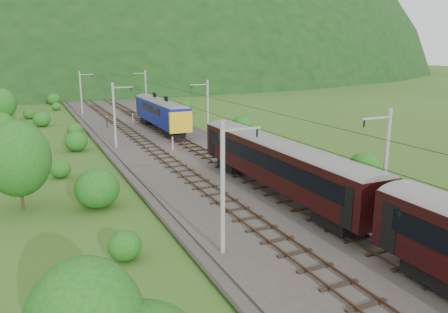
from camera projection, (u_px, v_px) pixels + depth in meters
name	position (u px, v px, depth m)	size (l,w,h in m)	color
ground	(308.00, 239.00, 28.68)	(600.00, 600.00, 0.00)	#365119
railbed	(240.00, 193.00, 37.48)	(14.00, 220.00, 0.30)	#38332D
track_left	(214.00, 194.00, 36.45)	(2.40, 220.00, 0.27)	brown
track_right	(264.00, 187.00, 38.40)	(2.40, 220.00, 0.27)	brown
catenary_left	(115.00, 114.00, 53.39)	(2.54, 192.28, 8.00)	gray
catenary_right	(207.00, 109.00, 58.35)	(2.54, 192.28, 8.00)	gray
overhead_wires	(241.00, 112.00, 35.83)	(4.83, 198.00, 0.03)	black
mountain_main	(50.00, 71.00, 258.22)	(504.00, 360.00, 244.00)	black
hazard_post_near	(173.00, 144.00, 52.51)	(0.18, 0.18, 1.66)	red
hazard_post_far	(133.00, 118.00, 73.06)	(0.16, 0.16, 1.47)	red
signal	(107.00, 121.00, 67.58)	(0.21, 0.21, 1.89)	black
vegetation_left	(69.00, 213.00, 25.87)	(13.44, 146.99, 7.00)	#165115
vegetation_right	(297.00, 148.00, 49.38)	(4.48, 102.40, 2.92)	#165115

